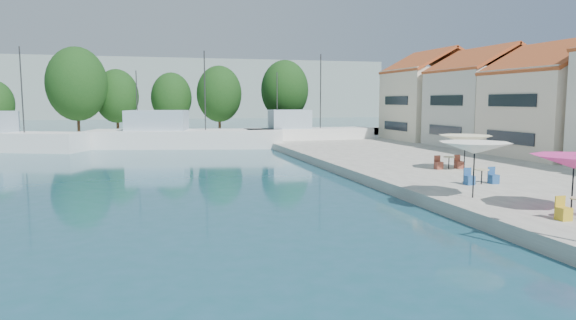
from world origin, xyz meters
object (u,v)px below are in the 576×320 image
object	(u,v)px
trawler_04	(305,135)
umbrella_cream	(465,139)
umbrella_pink	(574,162)
trawler_02	(8,140)
umbrella_white	(475,148)
trawler_03	(181,137)

from	to	relation	value
trawler_04	umbrella_cream	world-z (taller)	trawler_04
umbrella_pink	umbrella_cream	xyz separation A→B (m)	(2.96, 11.32, -0.02)
trawler_02	trawler_04	world-z (taller)	same
umbrella_pink	umbrella_white	size ratio (longest dim) A/B	1.03
trawler_04	umbrella_white	world-z (taller)	trawler_04
umbrella_white	umbrella_pink	bearing A→B (deg)	-58.53
trawler_03	umbrella_pink	xyz separation A→B (m)	(12.31, -37.78, 1.41)
trawler_02	trawler_04	size ratio (longest dim) A/B	1.02
trawler_04	umbrella_pink	bearing A→B (deg)	-92.07
trawler_02	trawler_03	bearing A→B (deg)	21.87
trawler_04	umbrella_white	distance (m)	34.67
trawler_02	trawler_04	bearing A→B (deg)	22.62
trawler_04	umbrella_cream	xyz separation A→B (m)	(2.02, -26.48, 1.38)
trawler_02	trawler_04	xyz separation A→B (m)	(29.47, -0.42, 0.00)
umbrella_white	trawler_03	bearing A→B (deg)	106.62
trawler_02	umbrella_pink	xyz separation A→B (m)	(28.53, -38.22, 1.40)
trawler_03	umbrella_cream	distance (m)	30.58
trawler_04	trawler_02	bearing A→B (deg)	178.53
umbrella_cream	trawler_02	bearing A→B (deg)	139.49
trawler_03	trawler_04	bearing A→B (deg)	12.50
umbrella_pink	umbrella_cream	bearing A→B (deg)	75.33
trawler_02	trawler_03	world-z (taller)	same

